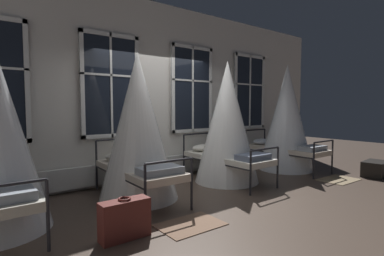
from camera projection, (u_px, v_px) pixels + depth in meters
name	position (u px, v px, depth m)	size (l,w,h in m)	color
ground	(191.00, 191.00, 5.27)	(20.60, 20.60, 0.00)	#4C3D33
back_wall_with_windows	(153.00, 91.00, 6.16)	(10.49, 0.10, 3.58)	silver
window_bank	(156.00, 124.00, 6.11)	(6.78, 0.10, 2.74)	black
cot_second	(138.00, 129.00, 4.75)	(1.25, 1.92, 2.33)	black
cot_third	(227.00, 124.00, 5.88)	(1.25, 1.90, 2.36)	black
cot_fourth	(286.00, 119.00, 7.02)	(1.25, 1.91, 2.44)	black
rug_second	(190.00, 225.00, 3.75)	(0.80, 0.56, 0.01)	brown
rug_fourth	(339.00, 180.00, 6.06)	(0.80, 0.56, 0.01)	#8E7A5B
suitcase_dark	(125.00, 219.00, 3.35)	(0.56, 0.21, 0.47)	#5B231E
travel_trunk	(375.00, 169.00, 6.38)	(0.64, 0.40, 0.32)	black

